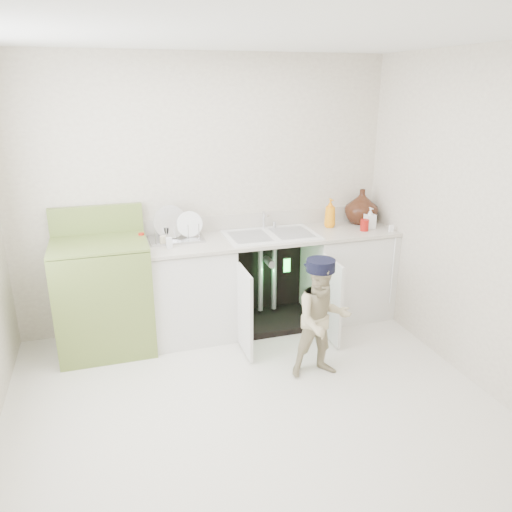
{
  "coord_description": "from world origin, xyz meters",
  "views": [
    {
      "loc": [
        -0.9,
        -2.99,
        2.22
      ],
      "look_at": [
        0.25,
        0.7,
        0.89
      ],
      "focal_mm": 35.0,
      "sensor_mm": 36.0,
      "label": 1
    }
  ],
  "objects": [
    {
      "name": "ground",
      "position": [
        0.0,
        0.0,
        0.0
      ],
      "size": [
        3.5,
        3.5,
        0.0
      ],
      "primitive_type": "plane",
      "color": "beige",
      "rests_on": "ground"
    },
    {
      "name": "room_shell",
      "position": [
        0.0,
        0.0,
        1.25
      ],
      "size": [
        6.0,
        5.5,
        1.26
      ],
      "color": "beige",
      "rests_on": "ground"
    },
    {
      "name": "counter_run",
      "position": [
        0.59,
        1.21,
        0.48
      ],
      "size": [
        2.44,
        1.02,
        1.24
      ],
      "color": "white",
      "rests_on": "ground"
    },
    {
      "name": "avocado_stove",
      "position": [
        -0.98,
        1.18,
        0.51
      ],
      "size": [
        0.79,
        0.65,
        1.23
      ],
      "color": "olive",
      "rests_on": "ground"
    },
    {
      "name": "repair_worker",
      "position": [
        0.64,
        0.22,
        0.49
      ],
      "size": [
        0.49,
        0.85,
        0.98
      ],
      "rotation": [
        0.0,
        0.0,
        -0.07
      ],
      "color": "tan",
      "rests_on": "ground"
    }
  ]
}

